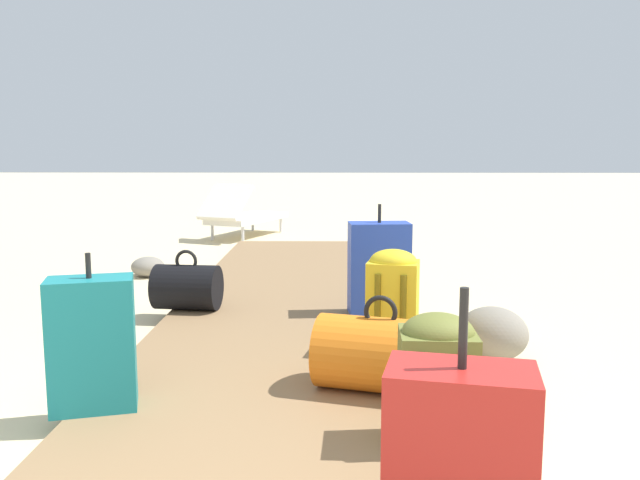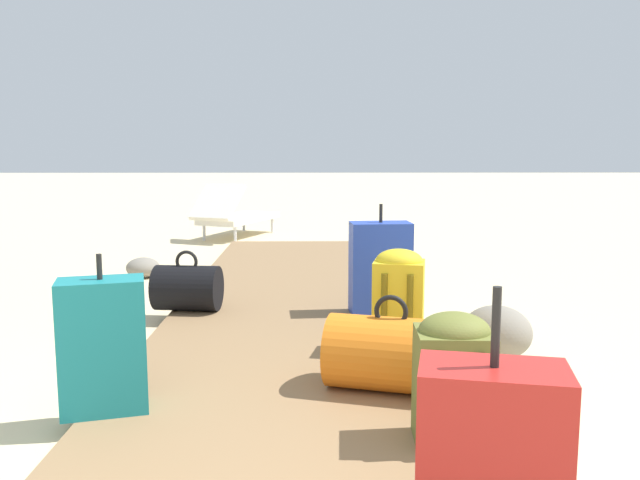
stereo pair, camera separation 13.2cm
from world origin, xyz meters
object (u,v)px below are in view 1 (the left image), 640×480
Objects in this scene: backpack_yellow at (393,299)px; duffel_bag_black at (187,287)px; suitcase_blue at (379,268)px; duffel_bag_orange at (380,354)px; suitcase_teal at (92,344)px; lounge_chair at (243,214)px; suitcase_red at (459,473)px; backpack_olive at (437,376)px.

backpack_yellow reaches higher than duffel_bag_black.
duffel_bag_black is at bearing 176.86° from suitcase_blue.
suitcase_blue reaches higher than duffel_bag_orange.
suitcase_blue is at bearing 51.17° from suitcase_teal.
duffel_bag_black is 4.45m from lounge_chair.
suitcase_teal is 1.81m from suitcase_red.
backpack_yellow is 1.64m from suitcase_teal.
backpack_olive is at bearing -86.85° from backpack_yellow.
lounge_chair is at bearing 109.27° from suitcase_blue.
suitcase_teal reaches higher than duffel_bag_orange.
suitcase_red is at bearing -90.24° from backpack_yellow.
lounge_chair is (-1.58, 4.52, -0.08)m from suitcase_blue.
suitcase_blue reaches higher than duffel_bag_black.
suitcase_red is at bearing -85.55° from duffel_bag_orange.
suitcase_teal reaches higher than backpack_olive.
suitcase_blue is at bearing 92.08° from backpack_olive.
duffel_bag_black is at bearing -87.50° from lounge_chair.
duffel_bag_black is at bearing 129.02° from duffel_bag_orange.
suitcase_teal is 6.27m from lounge_chair.
backpack_yellow is 1.22× the size of duffel_bag_black.
suitcase_teal reaches higher than lounge_chair.
duffel_bag_orange reaches higher than duffel_bag_black.
backpack_yellow is 0.36× the size of lounge_chair.
lounge_chair is at bearing 91.61° from suitcase_teal.
duffel_bag_orange is 1.52m from suitcase_blue.
backpack_olive is 6.80m from lounge_chair.
suitcase_red reaches higher than duffel_bag_orange.
backpack_olive is 1.52m from suitcase_teal.
suitcase_red reaches higher than suitcase_blue.
backpack_yellow is (0.11, 0.60, 0.13)m from duffel_bag_orange.
lounge_chair reaches higher than backpack_olive.
backpack_yellow is 0.91m from suitcase_blue.
lounge_chair is at bearing 104.09° from backpack_olive.
duffel_bag_black is (-1.28, 1.58, -0.02)m from duffel_bag_orange.
suitcase_blue is 1.58× the size of duffel_bag_black.
duffel_bag_orange is 0.41× the size of lounge_chair.
suitcase_red is (0.11, -1.37, 0.11)m from duffel_bag_orange.
suitcase_teal is (-1.42, -0.83, -0.02)m from backpack_yellow.
suitcase_teal is 0.88× the size of suitcase_red.
suitcase_blue is at bearing -70.73° from lounge_chair.
suitcase_blue is (1.40, 1.74, 0.02)m from suitcase_teal.
backpack_yellow is at bearing -89.30° from suitcase_blue.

